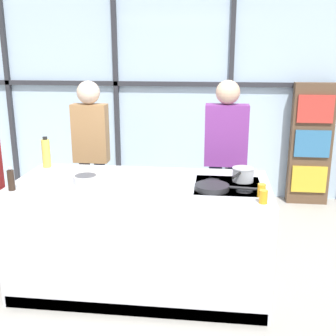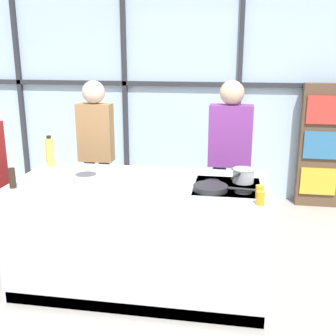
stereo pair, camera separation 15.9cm
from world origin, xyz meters
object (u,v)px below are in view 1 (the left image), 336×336
(mixing_bowl, at_px, (86,179))
(juice_glass_near, at_px, (263,197))
(spectator_far_left, at_px, (91,148))
(oil_bottle, at_px, (46,153))
(spectator_center_left, at_px, (226,153))
(frying_pan, at_px, (213,187))
(saucepan, at_px, (243,174))
(pepper_grinder, at_px, (11,180))
(juice_glass_far, at_px, (261,190))
(white_plate, at_px, (89,174))

(mixing_bowl, height_order, juice_glass_near, juice_glass_near)
(spectator_far_left, height_order, oil_bottle, spectator_far_left)
(spectator_center_left, distance_m, mixing_bowl, 1.52)
(mixing_bowl, distance_m, juice_glass_near, 1.43)
(frying_pan, height_order, juice_glass_near, juice_glass_near)
(saucepan, distance_m, oil_bottle, 1.79)
(mixing_bowl, bearing_deg, spectator_far_left, 104.23)
(frying_pan, xyz_separation_m, juice_glass_near, (0.36, -0.25, 0.03))
(oil_bottle, bearing_deg, spectator_center_left, 19.62)
(spectator_center_left, relative_size, juice_glass_near, 17.72)
(spectator_center_left, height_order, oil_bottle, spectator_center_left)
(pepper_grinder, relative_size, juice_glass_far, 1.98)
(white_plate, bearing_deg, juice_glass_far, -15.77)
(spectator_far_left, xyz_separation_m, saucepan, (1.53, -0.82, 0.01))
(pepper_grinder, bearing_deg, juice_glass_near, -1.95)
(spectator_far_left, relative_size, frying_pan, 3.49)
(spectator_center_left, xyz_separation_m, mixing_bowl, (-1.15, -1.01, -0.00))
(oil_bottle, bearing_deg, saucepan, -7.50)
(frying_pan, xyz_separation_m, juice_glass_far, (0.36, -0.11, 0.03))
(spectator_far_left, xyz_separation_m, white_plate, (0.21, -0.77, -0.05))
(spectator_far_left, xyz_separation_m, frying_pan, (1.29, -1.07, -0.03))
(juice_glass_near, bearing_deg, spectator_far_left, 141.23)
(white_plate, distance_m, pepper_grinder, 0.67)
(frying_pan, distance_m, white_plate, 1.12)
(juice_glass_near, bearing_deg, spectator_center_left, 100.51)
(saucepan, xyz_separation_m, juice_glass_near, (0.12, -0.50, -0.01))
(mixing_bowl, distance_m, pepper_grinder, 0.57)
(juice_glass_far, bearing_deg, juice_glass_near, -90.00)
(saucepan, bearing_deg, juice_glass_near, -76.94)
(saucepan, xyz_separation_m, white_plate, (-1.32, 0.05, -0.06))
(oil_bottle, xyz_separation_m, juice_glass_far, (1.89, -0.59, -0.09))
(frying_pan, bearing_deg, spectator_far_left, 140.32)
(mixing_bowl, bearing_deg, pepper_grinder, -153.78)
(spectator_far_left, height_order, pepper_grinder, spectator_far_left)
(spectator_center_left, height_order, saucepan, spectator_center_left)
(juice_glass_far, bearing_deg, mixing_bowl, 172.79)
(spectator_center_left, distance_m, frying_pan, 1.07)
(juice_glass_near, relative_size, juice_glass_far, 1.00)
(saucepan, relative_size, juice_glass_near, 3.32)
(mixing_bowl, bearing_deg, saucepan, 8.27)
(spectator_center_left, distance_m, saucepan, 0.83)
(white_plate, relative_size, juice_glass_near, 2.64)
(oil_bottle, distance_m, juice_glass_near, 2.03)
(juice_glass_near, bearing_deg, saucepan, 103.06)
(mixing_bowl, bearing_deg, frying_pan, -3.48)
(frying_pan, xyz_separation_m, oil_bottle, (-1.53, 0.48, 0.11))
(spectator_far_left, bearing_deg, juice_glass_near, 141.23)
(spectator_center_left, height_order, juice_glass_far, spectator_center_left)
(spectator_far_left, xyz_separation_m, pepper_grinder, (-0.26, -1.26, 0.03))
(spectator_far_left, xyz_separation_m, juice_glass_near, (1.65, -1.32, -0.01))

